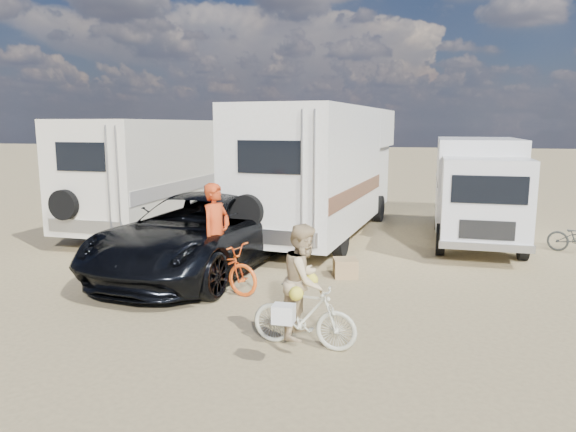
% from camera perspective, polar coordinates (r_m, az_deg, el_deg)
% --- Properties ---
extents(ground, '(140.00, 140.00, 0.00)m').
position_cam_1_polar(ground, '(9.61, -2.87, -9.78)').
color(ground, tan).
rests_on(ground, ground).
extents(rv_main, '(3.61, 8.86, 3.70)m').
position_cam_1_polar(rv_main, '(15.66, 3.83, 4.74)').
color(rv_main, white).
rests_on(rv_main, ground).
extents(rv_left, '(2.72, 8.53, 3.34)m').
position_cam_1_polar(rv_left, '(17.43, -12.93, 4.44)').
color(rv_left, beige).
rests_on(rv_left, ground).
extents(box_truck, '(2.30, 5.65, 2.83)m').
position_cam_1_polar(box_truck, '(15.30, 19.67, 2.45)').
color(box_truck, silver).
rests_on(box_truck, ground).
extents(dark_suv, '(3.59, 6.41, 1.69)m').
position_cam_1_polar(dark_suv, '(11.92, -9.46, -1.82)').
color(dark_suv, black).
rests_on(dark_suv, ground).
extents(bike_man, '(1.99, 1.19, 0.99)m').
position_cam_1_polar(bike_man, '(10.47, -7.61, -5.38)').
color(bike_man, '#F05516').
rests_on(bike_man, ground).
extents(bike_woman, '(1.62, 0.63, 0.95)m').
position_cam_1_polar(bike_woman, '(7.85, 1.73, -10.65)').
color(bike_woman, beige).
rests_on(bike_woman, ground).
extents(rider_man, '(0.65, 0.81, 1.94)m').
position_cam_1_polar(rider_man, '(10.35, -7.67, -2.83)').
color(rider_man, '#C03C16').
rests_on(rider_man, ground).
extents(rider_woman, '(0.72, 0.87, 1.65)m').
position_cam_1_polar(rider_woman, '(7.74, 1.74, -8.20)').
color(rider_woman, tan).
rests_on(rider_woman, ground).
extents(cooler, '(0.56, 0.44, 0.41)m').
position_cam_1_polar(cooler, '(12.32, -9.55, -4.51)').
color(cooler, '#1F6D8B').
rests_on(cooler, ground).
extents(crate, '(0.60, 0.60, 0.39)m').
position_cam_1_polar(crate, '(11.47, 6.16, -5.54)').
color(crate, '#99794D').
rests_on(crate, ground).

